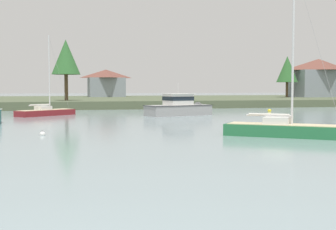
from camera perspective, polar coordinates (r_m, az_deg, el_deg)
The scene contains 10 objects.
far_shore_bank at distance 85.14m, azimuth -15.01°, elevation 1.72°, with size 242.51×47.30×1.16m, color #4C563D.
sailboat_green at distance 28.25m, azimuth 14.50°, elevation -2.24°, with size 6.76×5.85×10.92m.
cruiser_grey at distance 49.04m, azimuth 2.07°, elevation 0.61°, with size 8.82×4.98×4.64m.
sailboat_maroon at distance 50.07m, azimuth -15.49°, elevation 0.15°, with size 6.49×5.80×9.18m.
mooring_buoy_yellow at distance 58.40m, azimuth 12.95°, elevation 0.53°, with size 0.48×0.48×0.53m.
mooring_buoy_white at distance 29.16m, azimuth -15.88°, elevation -2.40°, with size 0.35×0.35×0.40m.
shore_tree_center_left at distance 68.32m, azimuth -13.04°, elevation 7.25°, with size 4.25×4.25×9.11m.
shore_tree_inland_b at distance 94.08m, azimuth 15.12°, elevation 5.70°, with size 4.33×4.33×8.39m.
cottage_near_water at distance 99.00m, azimuth 18.82°, elevation 4.62°, with size 11.38×7.13×8.03m.
cottage_behind_trees at distance 97.51m, azimuth -7.99°, elevation 4.15°, with size 8.11×8.11×5.91m.
Camera 1 is at (0.40, -6.19, 2.97)m, focal length 47.26 mm.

